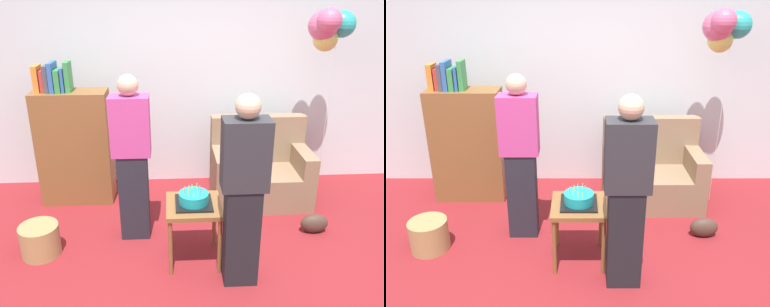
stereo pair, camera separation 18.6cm
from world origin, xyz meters
TOP-DOWN VIEW (x-y plane):
  - ground_plane at (0.00, 0.00)m, footprint 8.00×8.00m
  - wall_back at (0.00, 2.05)m, footprint 6.00×0.10m
  - couch at (0.76, 1.42)m, footprint 1.10×0.70m
  - bookshelf at (-1.35, 1.53)m, footprint 0.80×0.36m
  - side_table at (-0.08, 0.30)m, footprint 0.48×0.48m
  - birthday_cake at (-0.08, 0.30)m, footprint 0.32×0.32m
  - person_blowing_candles at (-0.63, 0.74)m, footprint 0.36×0.22m
  - person_holding_cake at (0.29, -0.00)m, footprint 0.36×0.22m
  - wicker_basket at (-1.50, 0.46)m, footprint 0.36×0.36m
  - handbag at (1.18, 0.67)m, footprint 0.28×0.14m
  - balloon_bunch at (1.40, 1.46)m, footprint 0.51×0.42m

SIDE VIEW (x-z plane):
  - ground_plane at x=0.00m, z-range 0.00..0.00m
  - handbag at x=1.18m, z-range 0.00..0.20m
  - wicker_basket at x=-1.50m, z-range 0.00..0.30m
  - couch at x=0.76m, z-range -0.14..0.82m
  - side_table at x=-0.08m, z-range 0.20..0.78m
  - birthday_cake at x=-0.08m, z-range 0.54..0.71m
  - bookshelf at x=-1.35m, z-range -0.12..1.50m
  - person_blowing_candles at x=-0.63m, z-range 0.02..1.65m
  - person_holding_cake at x=0.29m, z-range 0.02..1.65m
  - wall_back at x=0.00m, z-range 0.00..2.70m
  - balloon_bunch at x=1.40m, z-range 0.87..3.03m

